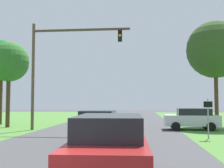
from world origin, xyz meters
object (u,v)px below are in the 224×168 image
Objects in this scene: oak_tree_right at (215,50)px; extra_tree_1 at (1,59)px; crossing_suv_far at (192,118)px; extra_tree_2 at (9,62)px; pickup_truck_lead at (98,126)px; traffic_light at (57,59)px; keep_moving_sign at (208,113)px; red_suv_near at (109,148)px.

extra_tree_1 is at bearing -178.77° from oak_tree_right.
extra_tree_2 reaches higher than crossing_suv_far.
traffic_light reaches higher than pickup_truck_lead.
crossing_suv_far is at bearing -10.88° from extra_tree_1.
pickup_truck_lead is 0.51× the size of oak_tree_right.
oak_tree_right is at bearing 72.54° from keep_moving_sign.
traffic_light is 11.80m from crossing_suv_far.
traffic_light is at bearing -159.12° from oak_tree_right.
extra_tree_2 reaches higher than pickup_truck_lead.
keep_moving_sign is (4.95, 9.94, 0.57)m from red_suv_near.
pickup_truck_lead reaches higher than crossing_suv_far.
keep_moving_sign is at bearing 22.49° from pickup_truck_lead.
crossing_suv_far is (-2.94, -3.87, -6.20)m from oak_tree_right.
traffic_light reaches higher than extra_tree_2.
oak_tree_right is 18.95m from extra_tree_2.
extra_tree_2 is (-15.68, 0.63, 4.83)m from crossing_suv_far.
keep_moving_sign reaches higher than crossing_suv_far.
crossing_suv_far is at bearing 90.02° from keep_moving_sign.
oak_tree_right is at bearing 67.74° from red_suv_near.
pickup_truck_lead is 0.58× the size of traffic_light.
traffic_light is 2.00× the size of crossing_suv_far.
extra_tree_1 is at bearing 127.45° from extra_tree_2.
extra_tree_1 reaches higher than pickup_truck_lead.
crossing_suv_far is (-0.00, 5.47, -0.66)m from keep_moving_sign.
red_suv_near is 0.56× the size of traffic_light.
red_suv_near is 0.48× the size of oak_tree_right.
keep_moving_sign is 0.25× the size of oak_tree_right.
pickup_truck_lead is 17.17m from extra_tree_1.
crossing_suv_far is at bearing 72.19° from red_suv_near.
oak_tree_right is 1.30× the size of extra_tree_2.
extra_tree_1 is at bearing 134.88° from pickup_truck_lead.
extra_tree_2 reaches higher than red_suv_near.
pickup_truck_lead is at bearing -45.12° from extra_tree_1.
red_suv_near is 21.71m from oak_tree_right.
extra_tree_2 is at bearing 158.33° from traffic_light.
keep_moving_sign is at bearing 63.52° from red_suv_near.
extra_tree_1 is at bearing 153.49° from keep_moving_sign.
traffic_light is at bearing 122.94° from pickup_truck_lead.
red_suv_near is 16.19m from crossing_suv_far.
oak_tree_right is at bearing 52.19° from pickup_truck_lead.
red_suv_near is 11.12m from keep_moving_sign.
red_suv_near is at bearing -112.26° from oak_tree_right.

